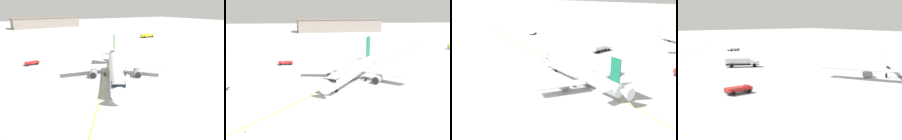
# 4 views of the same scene
# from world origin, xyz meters

# --- Properties ---
(ground_plane) EXTENTS (600.00, 600.00, 0.00)m
(ground_plane) POSITION_xyz_m (0.00, 0.00, 0.00)
(ground_plane) COLOR #B2B2B2
(airliner_main) EXTENTS (29.00, 35.59, 11.45)m
(airliner_main) POSITION_xyz_m (-0.93, -4.36, 2.89)
(airliner_main) COLOR silver
(airliner_main) RESTS_ON ground_plane
(ops_pickup_truck) EXTENTS (5.25, 2.54, 1.41)m
(ops_pickup_truck) POSITION_xyz_m (19.93, -30.93, 0.81)
(ops_pickup_truck) COLOR #232326
(ops_pickup_truck) RESTS_ON ground_plane
(terminal_shed) EXTENTS (70.40, 26.02, 10.48)m
(terminal_shed) POSITION_xyz_m (-14.54, -173.57, 5.26)
(terminal_shed) COLOR gray
(terminal_shed) RESTS_ON ground_plane
(taxiway_centreline) EXTENTS (107.39, 161.62, 0.01)m
(taxiway_centreline) POSITION_xyz_m (4.72, -0.99, 0.00)
(taxiway_centreline) COLOR yellow
(taxiway_centreline) RESTS_ON ground_plane
(safety_cone_near) EXTENTS (0.36, 0.36, 0.55)m
(safety_cone_near) POSITION_xyz_m (22.80, 29.34, 0.28)
(safety_cone_near) COLOR orange
(safety_cone_near) RESTS_ON ground_plane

